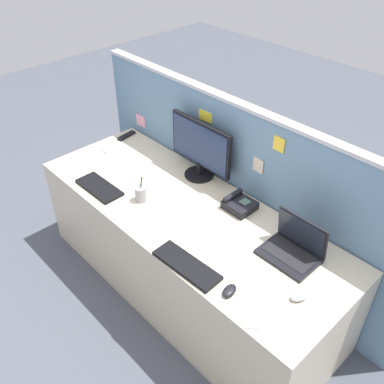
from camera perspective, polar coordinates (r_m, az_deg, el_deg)
The scene contains 14 objects.
ground_plane at distance 3.29m, azimuth -0.65°, elevation -12.29°, with size 10.00×10.00×0.00m, color #4C515B.
desk at distance 3.03m, azimuth -0.70°, elevation -7.76°, with size 2.28×0.83×0.73m, color beige.
cubicle_divider at distance 3.08m, azimuth 5.53°, elevation 0.49°, with size 2.70×0.08×1.34m.
desktop_monitor at distance 2.98m, azimuth 1.11°, elevation 5.94°, with size 0.54×0.21×0.42m.
laptop at distance 2.51m, azimuth 13.41°, elevation -7.00°, with size 0.32×0.24×0.24m.
desk_phone at distance 2.79m, azimuth 6.27°, elevation -1.61°, with size 0.18×0.17×0.09m.
keyboard_main at distance 3.03m, azimuth -12.21°, elevation 0.60°, with size 0.37×0.16×0.02m, color black.
keyboard_spare at distance 2.41m, azimuth -0.71°, elevation -9.71°, with size 0.42×0.14×0.02m, color black.
computer_mouse_right_hand at distance 2.29m, azimuth 4.99°, elevation -12.94°, with size 0.06×0.10×0.03m, color black.
computer_mouse_left_hand at distance 2.32m, azimuth 14.04°, elevation -13.31°, with size 0.06×0.10×0.03m, color #9EA0A8.
pen_cup at distance 2.85m, azimuth -6.82°, elevation -0.23°, with size 0.08×0.08×0.19m.
cell_phone_white_slab at distance 2.21m, azimuth 7.84°, elevation -16.11°, with size 0.07×0.14×0.01m, color silver.
cell_phone_silver_slab at distance 3.47m, azimuth -10.90°, elevation 5.75°, with size 0.06×0.13×0.01m, color #B7BAC1.
tv_remote at distance 3.62m, azimuth -8.71°, elevation 7.41°, with size 0.04×0.17×0.02m, color black.
Camera 1 is at (1.60, -1.45, 2.48)m, focal length 40.14 mm.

